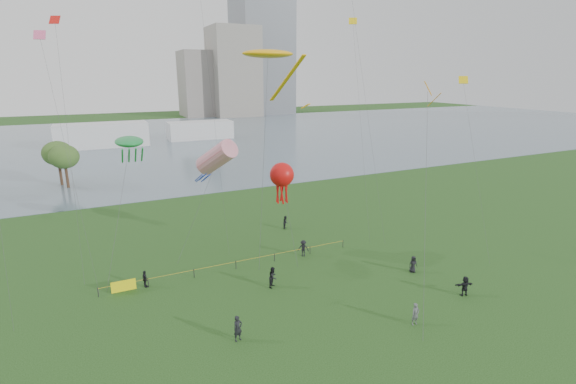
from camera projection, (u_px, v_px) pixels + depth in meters
name	position (u px, v px, depth m)	size (l,w,h in m)	color
ground_plane	(348.00, 334.00, 29.66)	(400.00, 400.00, 0.00)	#183B13
lake	(149.00, 141.00, 116.50)	(400.00, 120.00, 0.08)	slate
building_mid	(234.00, 72.00, 184.31)	(20.00, 20.00, 38.00)	gray
building_low	(200.00, 84.00, 185.06)	(16.00, 18.00, 28.00)	gray
pavilion_left	(102.00, 135.00, 106.37)	(22.00, 8.00, 6.00)	silver
pavilion_right	(200.00, 130.00, 119.90)	(18.00, 7.00, 5.00)	silver
fence	(170.00, 277.00, 36.95)	(24.07, 0.07, 1.05)	black
kite_flyer	(415.00, 314.00, 30.62)	(0.62, 0.41, 1.71)	#565A5D
spectator_a	(273.00, 277.00, 36.10)	(0.90, 0.70, 1.85)	black
spectator_b	(303.00, 248.00, 42.22)	(1.12, 0.64, 1.73)	black
spectator_c	(145.00, 279.00, 36.06)	(0.91, 0.38, 1.55)	black
spectator_d	(413.00, 264.00, 38.82)	(0.78, 0.50, 1.59)	black
spectator_e	(465.00, 286.00, 34.69)	(1.59, 0.51, 1.72)	black
spectator_f	(238.00, 328.00, 28.74)	(0.69, 0.45, 1.89)	black
spectator_g	(286.00, 222.00, 49.92)	(0.77, 0.60, 1.58)	black
kite_stingray	(268.00, 54.00, 40.53)	(6.28, 10.11, 20.21)	#3F3F42
kite_windsock	(217.00, 157.00, 40.73)	(6.60, 5.25, 12.01)	#3F3F42
kite_creature	(129.00, 142.00, 37.97)	(4.69, 7.30, 12.39)	#3F3F42
kite_octopus	(282.00, 175.00, 41.37)	(2.42, 5.13, 9.48)	#3F3F42
kite_delta	(428.00, 99.00, 37.98)	(10.33, 12.44, 17.27)	#3F3F42
small_kites	(225.00, 25.00, 39.33)	(43.27, 14.05, 15.43)	red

